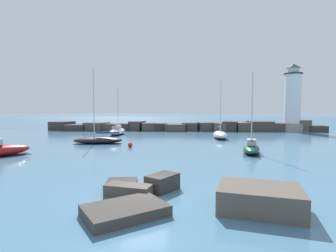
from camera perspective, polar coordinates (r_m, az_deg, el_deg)
The scene contains 10 objects.
ground_plane at distance 15.68m, azimuth -4.73°, elevation -14.93°, with size 600.00×600.00×0.00m, color teal.
open_sea_beyond at distance 121.09m, azimuth 2.70°, elevation 1.30°, with size 400.00×116.00×0.01m.
breakwater_jetty at distance 61.10m, azimuth 3.46°, elevation -0.14°, with size 63.72×6.85×2.60m.
lighthouse at distance 64.75m, azimuth 25.47°, elevation 4.71°, with size 4.59×4.59×15.03m.
foreground_rocks at distance 14.16m, azimuth 6.82°, elevation -14.99°, with size 10.99×7.24×1.19m.
sailboat_moored_0 at distance 45.55m, azimuth 11.23°, elevation -1.85°, with size 2.19×6.22×9.88m.
sailboat_moored_1 at distance 39.55m, azimuth -14.95°, elevation -2.97°, with size 7.34×3.39×10.85m.
sailboat_moored_3 at distance 31.37m, azimuth 17.69°, elevation -4.53°, with size 2.89×5.56×9.16m.
sailboat_moored_4 at distance 52.24m, azimuth -10.97°, elevation -1.09°, with size 2.45×7.52×9.32m.
mooring_buoy_orange_near at distance 34.89m, azimuth -8.24°, elevation -4.09°, with size 0.62×0.62×0.82m.
Camera 1 is at (2.21, -14.70, 5.00)m, focal length 28.00 mm.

